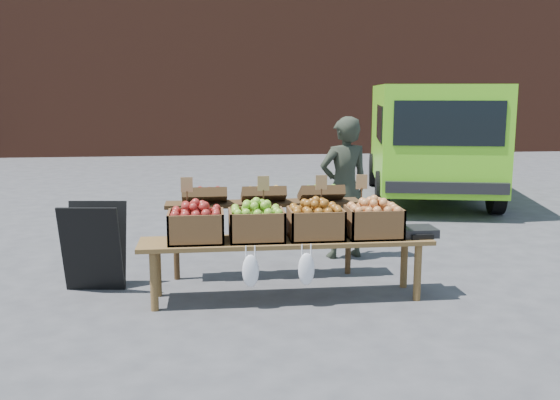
{
  "coord_description": "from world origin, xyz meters",
  "views": [
    {
      "loc": [
        -0.17,
        -5.81,
        1.92
      ],
      "look_at": [
        0.53,
        0.26,
        0.85
      ],
      "focal_mm": 40.0,
      "sensor_mm": 36.0,
      "label": 1
    }
  ],
  "objects": [
    {
      "name": "chalkboard_sign",
      "position": [
        -1.29,
        0.24,
        0.43
      ],
      "size": [
        0.6,
        0.38,
        0.87
      ],
      "primitive_type": null,
      "rotation": [
        0.0,
        0.0,
        -0.12
      ],
      "color": "black",
      "rests_on": "ground"
    },
    {
      "name": "delivery_van",
      "position": [
        3.78,
        5.0,
        1.01
      ],
      "size": [
        3.01,
        4.85,
        2.02
      ],
      "primitive_type": null,
      "rotation": [
        0.0,
        0.0,
        -0.22
      ],
      "color": "#72E020",
      "rests_on": "ground"
    },
    {
      "name": "vendor",
      "position": [
        1.38,
        1.15,
        0.82
      ],
      "size": [
        0.67,
        0.51,
        1.64
      ],
      "primitive_type": "imported",
      "rotation": [
        0.0,
        0.0,
        3.36
      ],
      "color": "#272D22",
      "rests_on": "ground"
    },
    {
      "name": "ground",
      "position": [
        0.0,
        0.0,
        0.0
      ],
      "size": [
        80.0,
        80.0,
        0.0
      ],
      "primitive_type": "plane",
      "color": "#434346"
    },
    {
      "name": "crate_red_apples",
      "position": [
        0.81,
        -0.24,
        0.71
      ],
      "size": [
        0.5,
        0.4,
        0.28
      ],
      "primitive_type": null,
      "color": "brown",
      "rests_on": "display_bench"
    },
    {
      "name": "crate_golden_apples",
      "position": [
        -0.29,
        -0.24,
        0.71
      ],
      "size": [
        0.5,
        0.4,
        0.28
      ],
      "primitive_type": null,
      "color": "maroon",
      "rests_on": "display_bench"
    },
    {
      "name": "crate_russet_pears",
      "position": [
        0.26,
        -0.24,
        0.71
      ],
      "size": [
        0.5,
        0.4,
        0.28
      ],
      "primitive_type": null,
      "color": "#5D9C19",
      "rests_on": "display_bench"
    },
    {
      "name": "weighing_scale",
      "position": [
        1.78,
        -0.24,
        0.61
      ],
      "size": [
        0.34,
        0.3,
        0.08
      ],
      "primitive_type": "cube",
      "color": "black",
      "rests_on": "display_bench"
    },
    {
      "name": "crate_green_apples",
      "position": [
        1.36,
        -0.24,
        0.71
      ],
      "size": [
        0.5,
        0.4,
        0.28
      ],
      "primitive_type": null,
      "color": "gold",
      "rests_on": "display_bench"
    },
    {
      "name": "back_table",
      "position": [
        0.39,
        0.48,
        0.52
      ],
      "size": [
        2.1,
        0.44,
        1.04
      ],
      "primitive_type": null,
      "color": "#3E2A16",
      "rests_on": "ground"
    },
    {
      "name": "display_bench",
      "position": [
        0.53,
        -0.24,
        0.28
      ],
      "size": [
        2.7,
        0.56,
        0.57
      ],
      "primitive_type": null,
      "color": "brown",
      "rests_on": "ground"
    }
  ]
}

